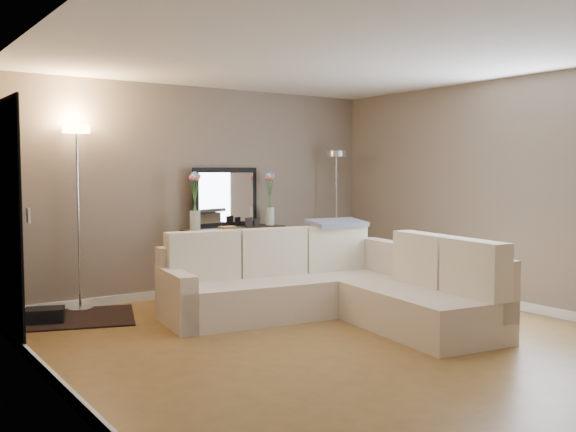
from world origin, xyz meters
TOP-DOWN VIEW (x-y plane):
  - floor at (0.00, 0.00)m, footprint 5.00×5.50m
  - ceiling at (0.00, 0.00)m, footprint 5.00×5.50m
  - wall_back at (0.00, 2.76)m, footprint 5.00×0.02m
  - wall_left at (-2.51, 0.00)m, footprint 0.02×5.50m
  - wall_right at (2.51, 0.00)m, footprint 0.02×5.50m
  - baseboard_back at (0.00, 2.73)m, footprint 5.00×0.03m
  - baseboard_left at (-2.48, 0.00)m, footprint 0.03×5.50m
  - baseboard_right at (2.48, 0.00)m, footprint 0.03×5.50m
  - doorway at (-2.48, 1.70)m, footprint 0.02×1.20m
  - switch_plate at (-2.48, 0.85)m, footprint 0.02×0.08m
  - sectional_sofa at (0.49, 0.72)m, footprint 2.72×2.85m
  - throw_blanket at (1.04, 1.30)m, footprint 0.69×0.44m
  - console_table at (0.26, 2.48)m, footprint 1.41×0.52m
  - leaning_mirror at (0.33, 2.67)m, footprint 0.97×0.15m
  - table_decor at (0.35, 2.46)m, footprint 0.59×0.15m
  - flower_vase_left at (-0.23, 2.43)m, footprint 0.16×0.14m
  - flower_vase_right at (0.93, 2.56)m, footprint 0.16×0.14m
  - floor_lamp_lit at (-1.57, 2.61)m, footprint 0.37×0.37m
  - floor_lamp_unlit at (1.91, 2.39)m, footprint 0.33×0.33m
  - charcoal_rug at (-1.80, 2.27)m, footprint 1.60×1.38m
  - black_bag at (-2.04, 2.21)m, footprint 0.45×0.38m

SIDE VIEW (x-z plane):
  - floor at x=0.00m, z-range -0.01..0.00m
  - charcoal_rug at x=-1.80m, z-range 0.00..0.02m
  - black_bag at x=-2.04m, z-range -0.09..0.16m
  - baseboard_back at x=0.00m, z-range 0.00..0.10m
  - baseboard_left at x=-2.48m, z-range 0.00..0.10m
  - baseboard_right at x=2.48m, z-range 0.00..0.10m
  - sectional_sofa at x=0.49m, z-range -0.12..0.80m
  - console_table at x=0.26m, z-range 0.05..0.90m
  - table_decor at x=0.35m, z-range 0.79..0.93m
  - throw_blanket at x=1.04m, z-range 0.91..0.99m
  - doorway at x=-2.48m, z-range 0.00..2.20m
  - flower_vase_left at x=-0.23m, z-range 0.77..1.50m
  - flower_vase_right at x=0.93m, z-range 0.77..1.50m
  - switch_plate at x=-2.48m, z-range 1.14..1.26m
  - leaning_mirror at x=0.33m, z-range 0.84..1.60m
  - floor_lamp_unlit at x=1.91m, z-range 0.38..2.21m
  - wall_back at x=0.00m, z-range 0.00..2.60m
  - wall_left at x=-2.51m, z-range 0.00..2.60m
  - wall_right at x=2.51m, z-range 0.00..2.60m
  - floor_lamp_lit at x=-1.57m, z-range 0.43..2.48m
  - ceiling at x=0.00m, z-range 2.60..2.61m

